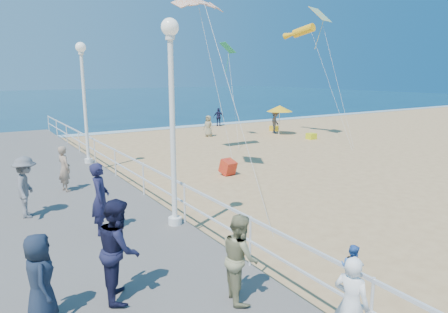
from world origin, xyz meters
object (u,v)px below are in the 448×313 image
spectator_2 (26,187)px  spectator_7 (119,249)px  beach_walker_a (275,122)px  beach_umbrella (280,109)px  box_kite (228,168)px  lamp_post_far (84,90)px  spectator_0 (100,199)px  beach_chair_left (274,128)px  beach_chair_right (311,136)px  beach_walker_c (208,126)px  lamp_post_mid (172,103)px  toddler_held (352,268)px  woman_holding_toddler (351,305)px  spectator_1 (240,257)px  spectator_4 (40,278)px  spectator_6 (64,169)px  beach_walker_b (219,117)px

spectator_2 → spectator_7: 5.55m
beach_walker_a → beach_umbrella: beach_umbrella is taller
spectator_7 → box_kite: spectator_7 is taller
lamp_post_far → spectator_0: lamp_post_far is taller
beach_chair_left → beach_chair_right: same height
beach_walker_c → beach_chair_left: 5.83m
lamp_post_far → spectator_0: bearing=-102.0°
lamp_post_mid → toddler_held: bearing=-89.0°
woman_holding_toddler → toddler_held: toddler_held is taller
spectator_7 → toddler_held: bearing=-124.7°
beach_umbrella → toddler_held: bearing=-127.9°
spectator_1 → spectator_4: bearing=86.4°
lamp_post_mid → beach_chair_left: 21.73m
woman_holding_toddler → box_kite: size_ratio=2.47×
woman_holding_toddler → toddler_held: bearing=-59.1°
beach_chair_right → spectator_0: bearing=-150.2°
beach_walker_c → spectator_1: bearing=-57.0°
toddler_held → box_kite: 11.88m
toddler_held → beach_walker_a: 24.45m
beach_chair_right → beach_walker_a: bearing=94.9°
spectator_0 → spectator_2: size_ratio=1.05×
spectator_0 → box_kite: spectator_0 is taller
lamp_post_far → spectator_0: (-1.82, -8.55, -2.34)m
lamp_post_mid → spectator_7: size_ratio=2.88×
lamp_post_mid → spectator_6: (-1.81, 4.89, -2.47)m
toddler_held → spectator_2: bearing=7.3°
spectator_1 → spectator_7: bearing=73.4°
spectator_7 → beach_walker_c: (12.22, 17.68, -0.57)m
spectator_2 → box_kite: (8.21, 2.21, -0.97)m
spectator_4 → box_kite: spectator_4 is taller
woman_holding_toddler → beach_walker_a: 24.65m
lamp_post_far → beach_chair_left: size_ratio=9.67×
spectator_7 → beach_walker_a: spectator_7 is taller
woman_holding_toddler → beach_walker_b: woman_holding_toddler is taller
box_kite → spectator_6: bearing=173.0°
spectator_6 → beach_walker_c: spectator_6 is taller
woman_holding_toddler → spectator_1: spectator_1 is taller
beach_walker_b → beach_chair_right: (1.66, -9.32, -0.57)m
woman_holding_toddler → spectator_4: bearing=34.7°
spectator_2 → toddler_held: bearing=-144.0°
beach_chair_left → spectator_2: bearing=-147.8°
beach_chair_left → beach_umbrella: bearing=-119.6°
spectator_6 → lamp_post_mid: bearing=-173.6°
beach_chair_right → toddler_held: bearing=-133.4°
woman_holding_toddler → beach_chair_left: size_ratio=2.69×
lamp_post_far → spectator_7: bearing=-101.5°
lamp_post_mid → spectator_2: bearing=139.4°
beach_walker_a → beach_chair_right: beach_walker_a is taller
beach_walker_b → beach_umbrella: 6.74m
spectator_0 → box_kite: bearing=-35.6°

